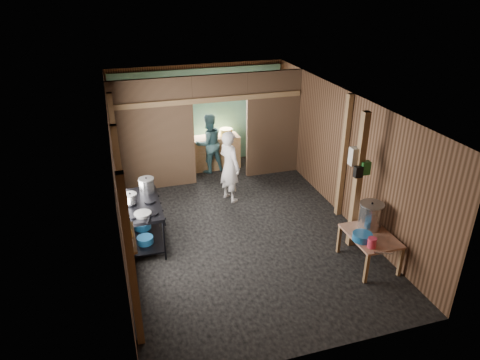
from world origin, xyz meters
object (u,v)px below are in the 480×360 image
object	(u,v)px
gas_range	(143,223)
stock_pot	(371,216)
stove_pot_large	(147,186)
pink_bucket	(372,243)
cook	(230,166)
prep_table	(369,249)
yellow_tub	(226,132)

from	to	relation	value
gas_range	stock_pot	distance (m)	4.15
stove_pot_large	pink_bucket	world-z (taller)	stove_pot_large
stove_pot_large	cook	size ratio (longest dim) A/B	0.19
gas_range	prep_table	distance (m)	4.13
stock_pot	pink_bucket	distance (m)	0.65
pink_bucket	yellow_tub	distance (m)	5.31
prep_table	yellow_tub	bearing A→B (deg)	104.35
stove_pot_large	stock_pot	distance (m)	4.17
stove_pot_large	cook	distance (m)	2.03
gas_range	stock_pot	size ratio (longest dim) A/B	2.92
yellow_tub	cook	size ratio (longest dim) A/B	0.20
gas_range	prep_table	bearing A→B (deg)	-25.91
stove_pot_large	gas_range	bearing A→B (deg)	-111.17
stove_pot_large	yellow_tub	xyz separation A→B (m)	(2.29, 2.63, -0.04)
cook	stove_pot_large	bearing A→B (deg)	88.95
prep_table	stock_pot	world-z (taller)	stock_pot
stove_pot_large	cook	xyz separation A→B (m)	(1.87, 0.79, -0.17)
gas_range	yellow_tub	world-z (taller)	yellow_tub
pink_bucket	cook	size ratio (longest dim) A/B	0.11
gas_range	stove_pot_large	bearing A→B (deg)	68.83
prep_table	cook	size ratio (longest dim) A/B	0.61
stock_pot	yellow_tub	size ratio (longest dim) A/B	1.49
cook	prep_table	bearing A→B (deg)	-175.07
prep_table	stock_pot	bearing A→B (deg)	65.22
stock_pot	yellow_tub	xyz separation A→B (m)	(-1.36, 4.64, 0.13)
prep_table	gas_range	bearing A→B (deg)	154.09
prep_table	stock_pot	xyz separation A→B (m)	(0.11, 0.24, 0.52)
gas_range	stock_pot	xyz separation A→B (m)	(3.82, -1.57, 0.39)
stove_pot_large	stock_pot	bearing A→B (deg)	-28.80
prep_table	cook	world-z (taller)	cook
stove_pot_large	pink_bucket	bearing A→B (deg)	-37.45
cook	gas_range	bearing A→B (deg)	97.12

